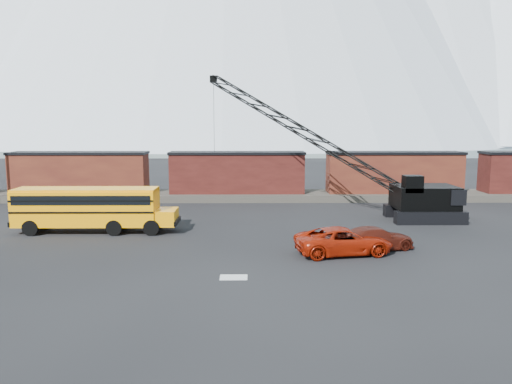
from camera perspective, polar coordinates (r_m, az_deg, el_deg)
ground at (r=29.65m, az=-3.28°, el=-7.37°), size 160.00×160.00×0.00m
gravel_berm at (r=51.13m, az=-2.14°, el=-0.44°), size 120.00×5.00×0.70m
boxcar_west_near at (r=53.71m, az=-19.50°, el=2.11°), size 13.70×3.10×4.17m
boxcar_mid at (r=50.83m, az=-2.16°, el=2.25°), size 13.70×3.10×4.17m
boxcar_east_near at (r=52.87m, az=15.46°, el=2.19°), size 13.70×3.10×4.17m
snow_patch at (r=25.80m, az=-2.57°, el=-9.72°), size 1.40×0.90×0.02m
school_bus at (r=37.55m, az=-18.26°, el=-1.69°), size 11.65×2.65×3.19m
red_pickup at (r=30.42m, az=10.01°, el=-5.52°), size 6.21×3.69×1.62m
maroon_suv at (r=31.79m, az=13.48°, el=-5.19°), size 5.38×3.58×1.45m
crawler_crane at (r=44.60m, az=5.03°, el=7.07°), size 20.81×12.45×12.50m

